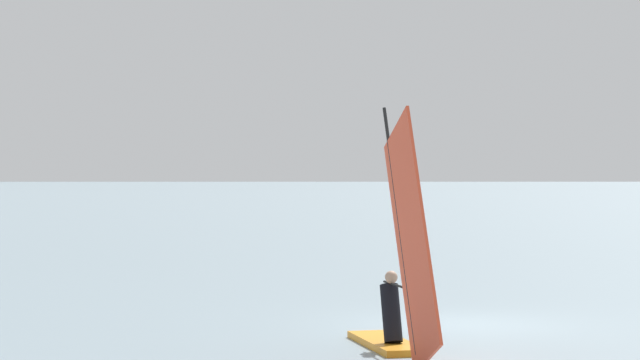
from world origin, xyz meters
The scene contains 3 objects.
ground_plane centered at (0.00, 0.00, 0.00)m, with size 4000.00×4000.00×0.00m, color gray.
windsurfer centered at (-2.78, -3.23, 1.09)m, with size 1.05×4.44×4.39m.
distant_headland centered at (443.19, 1254.91, 11.44)m, with size 1076.29×376.27×22.88m, color #60665B.
Camera 1 is at (-10.95, -21.90, 2.94)m, focal length 67.95 mm.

